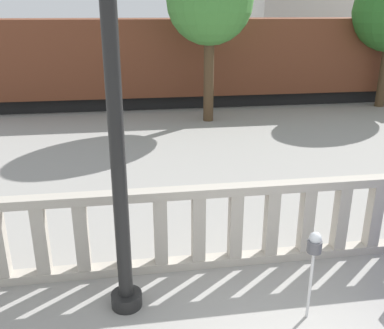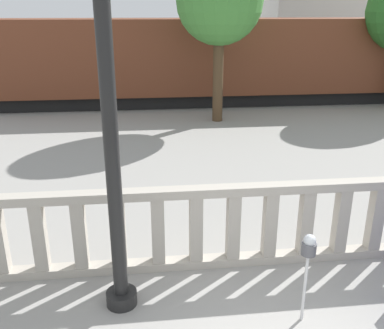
{
  "view_description": "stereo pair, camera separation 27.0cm",
  "coord_description": "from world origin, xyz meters",
  "px_view_note": "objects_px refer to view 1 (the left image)",
  "views": [
    {
      "loc": [
        -1.9,
        -3.19,
        3.93
      ],
      "look_at": [
        -0.84,
        3.69,
        1.39
      ],
      "focal_mm": 40.0,
      "sensor_mm": 36.0,
      "label": 1
    },
    {
      "loc": [
        -1.63,
        -3.23,
        3.93
      ],
      "look_at": [
        -0.84,
        3.69,
        1.39
      ],
      "focal_mm": 40.0,
      "sensor_mm": 36.0,
      "label": 2
    }
  ],
  "objects_px": {
    "train_near": "(247,59)",
    "tree_right": "(210,2)",
    "parking_meter": "(314,249)",
    "lamppost": "(117,138)"
  },
  "relations": [
    {
      "from": "train_near",
      "to": "tree_right",
      "type": "height_order",
      "value": "tree_right"
    },
    {
      "from": "lamppost",
      "to": "parking_meter",
      "type": "height_order",
      "value": "lamppost"
    },
    {
      "from": "lamppost",
      "to": "tree_right",
      "type": "distance_m",
      "value": 10.86
    },
    {
      "from": "lamppost",
      "to": "parking_meter",
      "type": "relative_size",
      "value": 4.08
    },
    {
      "from": "lamppost",
      "to": "train_near",
      "type": "distance_m",
      "value": 14.68
    },
    {
      "from": "parking_meter",
      "to": "train_near",
      "type": "height_order",
      "value": "train_near"
    },
    {
      "from": "parking_meter",
      "to": "tree_right",
      "type": "relative_size",
      "value": 0.23
    },
    {
      "from": "parking_meter",
      "to": "train_near",
      "type": "bearing_deg",
      "value": 77.81
    },
    {
      "from": "parking_meter",
      "to": "tree_right",
      "type": "xyz_separation_m",
      "value": [
        0.7,
        10.87,
        3.1
      ]
    },
    {
      "from": "train_near",
      "to": "tree_right",
      "type": "relative_size",
      "value": 3.93
    }
  ]
}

